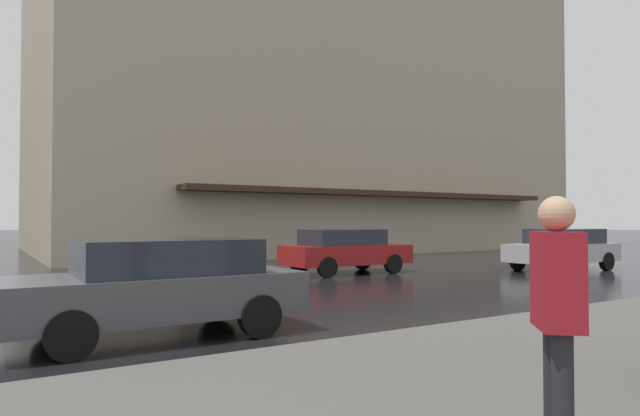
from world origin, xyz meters
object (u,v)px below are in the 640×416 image
at_px(car_dark_grey, 160,284).
at_px(pedestrian_far_down_pavement, 557,308).
at_px(car_silver, 563,248).
at_px(car_red, 345,250).

height_order(car_dark_grey, pedestrian_far_down_pavement, pedestrian_far_down_pavement).
distance_m(car_silver, pedestrian_far_down_pavement, 16.79).
xyz_separation_m(car_red, pedestrian_far_down_pavement, (-12.41, 6.98, 0.38)).
relative_size(car_red, pedestrian_far_down_pavement, 2.44).
relative_size(car_dark_grey, pedestrian_far_down_pavement, 2.44).
distance_m(car_dark_grey, pedestrian_far_down_pavement, 5.97).
xyz_separation_m(car_silver, pedestrian_far_down_pavement, (-9.41, 13.91, 0.38)).
distance_m(car_red, pedestrian_far_down_pavement, 14.24).
bearing_deg(car_dark_grey, car_red, -50.04).
relative_size(car_silver, car_dark_grey, 1.00).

